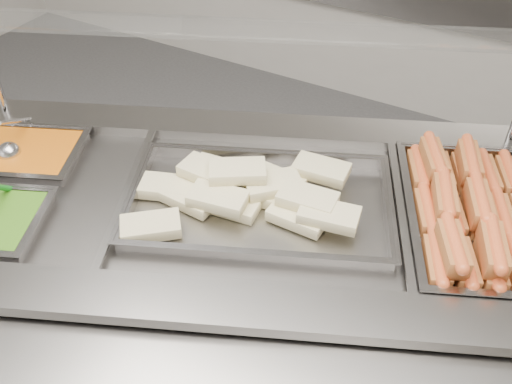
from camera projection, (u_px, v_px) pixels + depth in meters
The scene contains 9 objects.
steam_counter at pixel (240, 304), 1.88m from camera, with size 2.13×1.57×0.93m.
tray_rail at pixel (208, 379), 1.21m from camera, with size 1.82×1.06×0.05m.
sneeze_guard at pixel (245, 33), 1.50m from camera, with size 1.69×0.96×0.46m.
pan_hotdogs at pixel (473, 224), 1.56m from camera, with size 0.55×0.66×0.10m.
pan_wraps at pixel (260, 206), 1.59m from camera, with size 0.81×0.66×0.07m.
pan_beans at pixel (29, 162), 1.77m from camera, with size 0.38×0.35×0.10m.
hotdogs_in_buns at pixel (475, 213), 1.52m from camera, with size 0.49×0.61×0.12m.
tortilla_wraps at pixel (248, 192), 1.58m from camera, with size 0.63×0.54×0.10m.
ladle at pixel (10, 151), 1.73m from camera, with size 0.11×0.19×0.15m.
Camera 1 is at (0.76, -0.68, 1.97)m, focal length 40.00 mm.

